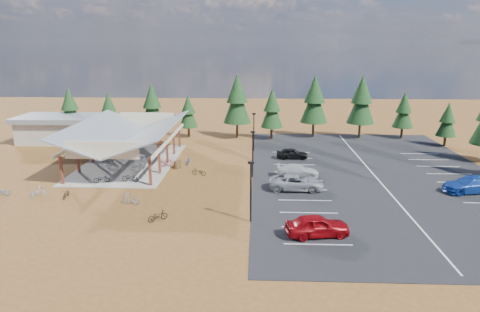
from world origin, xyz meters
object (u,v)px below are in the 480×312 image
bike_9 (38,191)px  bike_16 (199,172)px  car_2 (296,182)px  bike_5 (137,165)px  bike_12 (158,216)px  car_3 (298,171)px  lamp_post_2 (254,129)px  bike_6 (144,157)px  bike_1 (112,165)px  bike_14 (188,160)px  bike_pavilion (128,132)px  lamp_post_1 (253,151)px  bike_13 (131,199)px  car_0 (317,226)px  bike_2 (114,154)px  bike_3 (129,150)px  bike_10 (0,192)px  car_7 (471,184)px  trash_bin_1 (179,164)px  lamp_post_0 (251,187)px  outbuilding (57,128)px  car_4 (292,153)px  bike_15 (168,163)px  trash_bin_0 (177,165)px  bike_4 (130,177)px  bike_7 (163,144)px  bike_0 (102,179)px

bike_9 → bike_16: bearing=-118.6°
car_2 → bike_5: bearing=73.5°
bike_12 → car_3: bearing=-81.3°
lamp_post_2 → bike_6: bearing=-156.1°
bike_1 → bike_6: bearing=-35.4°
bike_14 → car_3: bearing=-22.9°
bike_pavilion → bike_5: bike_pavilion is taller
lamp_post_1 → bike_6: lamp_post_1 is taller
bike_1 → bike_14: size_ratio=0.86×
bike_13 → car_0: car_0 is taller
bike_1 → bike_13: 12.24m
bike_2 → bike_3: 2.37m
bike_10 → car_7: bearing=78.3°
bike_5 → car_0: bearing=-139.6°
trash_bin_1 → bike_5: bearing=-163.4°
lamp_post_2 → bike_16: bearing=-117.2°
bike_5 → bike_6: 4.10m
lamp_post_0 → bike_2: size_ratio=3.15×
outbuilding → bike_13: outbuilding is taller
lamp_post_2 → car_0: bearing=-79.1°
car_4 → car_3: bearing=179.7°
bike_13 → car_2: (15.38, 4.60, 0.25)m
trash_bin_1 → car_0: size_ratio=0.19×
bike_3 → car_3: 23.08m
bike_3 → bike_15: (6.29, -5.75, -0.07)m
bike_10 → car_0: 30.11m
trash_bin_1 → bike_13: (-2.32, -11.90, 0.10)m
lamp_post_0 → bike_10: (-24.05, 5.01, -2.53)m
bike_16 → bike_1: bearing=-83.4°
lamp_post_1 → trash_bin_0: 9.69m
bike_16 → car_3: 10.90m
bike_9 → bike_12: size_ratio=1.04×
bike_pavilion → bike_16: bike_pavilion is taller
lamp_post_0 → bike_16: size_ratio=3.08×
lamp_post_0 → bike_4: size_ratio=2.92×
lamp_post_1 → lamp_post_2: 12.00m
trash_bin_1 → bike_15: bearing=169.5°
bike_6 → bike_7: bearing=-4.7°
bike_9 → car_4: bearing=-115.3°
bike_0 → bike_9: bearing=114.3°
bike_pavilion → bike_6: bike_pavilion is taller
bike_16 → car_2: size_ratio=0.31×
lamp_post_2 → car_3: (4.95, -11.60, -2.28)m
bike_4 → car_3: 18.01m
trash_bin_1 → bike_12: bike_12 is taller
bike_pavilion → bike_13: bearing=-73.5°
bike_13 → bike_14: bearing=-176.0°
bike_16 → car_3: bearing=107.3°
trash_bin_1 → bike_0: size_ratio=0.56×
bike_pavilion → car_0: bike_pavilion is taller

